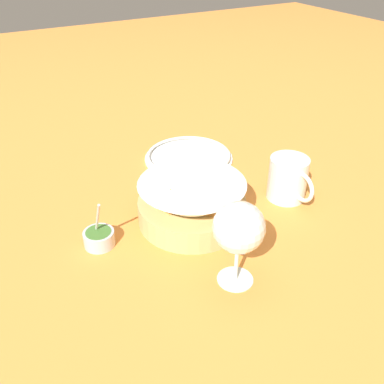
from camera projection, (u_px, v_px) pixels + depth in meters
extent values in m
plane|color=orange|center=(201.00, 211.00, 0.93)|extent=(4.00, 4.00, 0.00)
cylinder|color=tan|center=(192.00, 210.00, 0.89)|extent=(0.22, 0.22, 0.05)
cone|color=white|center=(192.00, 201.00, 0.88)|extent=(0.22, 0.22, 0.09)
cylinder|color=#3D842D|center=(192.00, 209.00, 0.89)|extent=(0.17, 0.17, 0.01)
pyramid|color=#B77A38|center=(207.00, 207.00, 0.84)|extent=(0.07, 0.06, 0.06)
pyramid|color=#B77A38|center=(213.00, 191.00, 0.89)|extent=(0.08, 0.08, 0.05)
pyramid|color=#B77A38|center=(182.00, 186.00, 0.91)|extent=(0.08, 0.07, 0.05)
pyramid|color=#B77A38|center=(171.00, 202.00, 0.85)|extent=(0.09, 0.10, 0.06)
cylinder|color=#B7B7BC|center=(98.00, 237.00, 0.83)|extent=(0.06, 0.06, 0.03)
cylinder|color=#42702D|center=(98.00, 235.00, 0.83)|extent=(0.05, 0.05, 0.02)
cylinder|color=#B7B7BC|center=(97.00, 220.00, 0.80)|extent=(0.06, 0.01, 0.10)
cylinder|color=silver|center=(235.00, 279.00, 0.75)|extent=(0.06, 0.06, 0.00)
cylinder|color=silver|center=(236.00, 262.00, 0.73)|extent=(0.01, 0.01, 0.08)
sphere|color=silver|center=(239.00, 227.00, 0.69)|extent=(0.09, 0.09, 0.09)
sphere|color=#E5B77F|center=(239.00, 233.00, 0.70)|extent=(0.06, 0.06, 0.06)
cylinder|color=silver|center=(288.00, 178.00, 0.95)|extent=(0.09, 0.09, 0.10)
cylinder|color=orange|center=(287.00, 183.00, 0.96)|extent=(0.07, 0.07, 0.07)
torus|color=silver|center=(302.00, 187.00, 0.91)|extent=(0.07, 0.01, 0.07)
cylinder|color=white|center=(189.00, 157.00, 1.13)|extent=(0.23, 0.23, 0.01)
torus|color=white|center=(189.00, 155.00, 1.13)|extent=(0.22, 0.22, 0.01)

